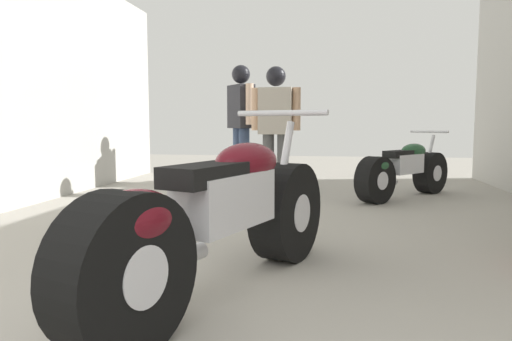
{
  "coord_description": "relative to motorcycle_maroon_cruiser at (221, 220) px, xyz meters",
  "views": [
    {
      "loc": [
        0.48,
        -0.31,
        0.93
      ],
      "look_at": [
        -0.16,
        3.78,
        0.52
      ],
      "focal_mm": 32.98,
      "sensor_mm": 36.0,
      "label": 1
    }
  ],
  "objects": [
    {
      "name": "ground_plane",
      "position": [
        0.08,
        1.79,
        -0.42
      ],
      "size": [
        18.63,
        18.63,
        0.0
      ],
      "primitive_type": "plane",
      "color": "#9E998E"
    },
    {
      "name": "motorcycle_black_naked",
      "position": [
        1.47,
        3.64,
        -0.08
      ],
      "size": [
        1.31,
        1.5,
        0.84
      ],
      "color": "black",
      "rests_on": "ground_plane"
    },
    {
      "name": "mechanic_with_helmet",
      "position": [
        -0.14,
        3.77,
        0.58
      ],
      "size": [
        0.66,
        0.26,
        1.67
      ],
      "color": "#4C4C4C",
      "rests_on": "ground_plane"
    },
    {
      "name": "motorcycle_maroon_cruiser",
      "position": [
        0.0,
        0.0,
        0.0
      ],
      "size": [
        1.03,
        2.13,
        1.02
      ],
      "color": "black",
      "rests_on": "ground_plane"
    },
    {
      "name": "mechanic_in_blue",
      "position": [
        -0.79,
        4.74,
        0.67
      ],
      "size": [
        0.51,
        0.64,
        1.82
      ],
      "color": "#384766",
      "rests_on": "ground_plane"
    }
  ]
}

